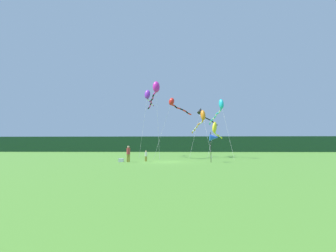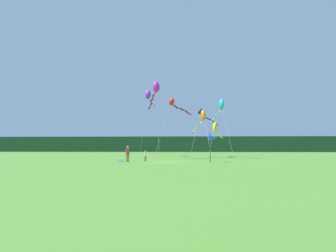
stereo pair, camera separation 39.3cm
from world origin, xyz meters
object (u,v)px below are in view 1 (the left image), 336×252
person_child (146,155)px  banner_flag_pole (214,138)px  kite_magenta (155,90)px  kite_black (202,113)px  cooler_box (121,160)px  person_adult (128,153)px  kite_red (174,104)px  kite_purple (148,95)px  kite_cyan (220,107)px  kite_yellow (215,128)px  kite_orange (201,118)px

person_child → banner_flag_pole: (7.24, -1.05, 1.87)m
banner_flag_pole → kite_magenta: size_ratio=0.30×
kite_black → banner_flag_pole: bearing=-91.5°
person_child → cooler_box: person_child is taller
person_adult → kite_magenta: kite_magenta is taller
kite_red → kite_purple: size_ratio=0.76×
kite_magenta → kite_black: 10.61m
person_child → kite_cyan: size_ratio=0.11×
person_adult → kite_cyan: size_ratio=0.16×
person_child → kite_magenta: (0.46, 5.85, 8.70)m
kite_yellow → kite_magenta: (-8.66, -4.11, 5.02)m
kite_red → kite_black: bearing=51.5°
person_child → kite_cyan: bearing=39.3°
person_child → kite_orange: (7.04, 9.18, 5.16)m
kite_yellow → kite_orange: kite_orange is taller
person_adult → kite_orange: 14.37m
kite_cyan → kite_yellow: bearing=100.2°
person_adult → kite_purple: size_ratio=0.15×
kite_magenta → kite_cyan: bearing=12.1°
kite_magenta → kite_orange: kite_magenta is taller
cooler_box → kite_orange: (9.56, 10.07, 5.64)m
cooler_box → kite_orange: size_ratio=0.05×
cooler_box → kite_purple: bearing=86.1°
kite_cyan → kite_purple: 12.85m
cooler_box → kite_black: (10.15, 14.26, 7.03)m
person_child → cooler_box: bearing=-160.6°
person_child → kite_yellow: 14.00m
person_child → kite_black: bearing=60.3°
cooler_box → kite_black: 18.86m
kite_orange → person_adult: bearing=-130.3°
kite_cyan → kite_black: 5.89m
kite_black → person_child: bearing=-119.7°
kite_yellow → kite_purple: kite_purple is taller
person_child → kite_cyan: (9.51, 7.80, 6.55)m
cooler_box → kite_cyan: kite_cyan is taller
person_adult → person_child: person_adult is taller
banner_flag_pole → kite_orange: bearing=91.1°
kite_yellow → kite_red: (-6.16, -2.45, 3.38)m
cooler_box → kite_orange: kite_orange is taller
person_adult → kite_black: kite_black is taller
kite_yellow → kite_magenta: 10.82m
kite_magenta → kite_black: bearing=46.4°
person_child → kite_black: kite_black is taller
kite_yellow → kite_orange: bearing=-159.5°
cooler_box → kite_yellow: size_ratio=0.10×
person_adult → kite_orange: bearing=49.7°
kite_red → kite_orange: bearing=22.3°
kite_magenta → kite_red: kite_magenta is taller
kite_cyan → kite_red: bearing=-177.5°
kite_magenta → kite_cyan: 9.50m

